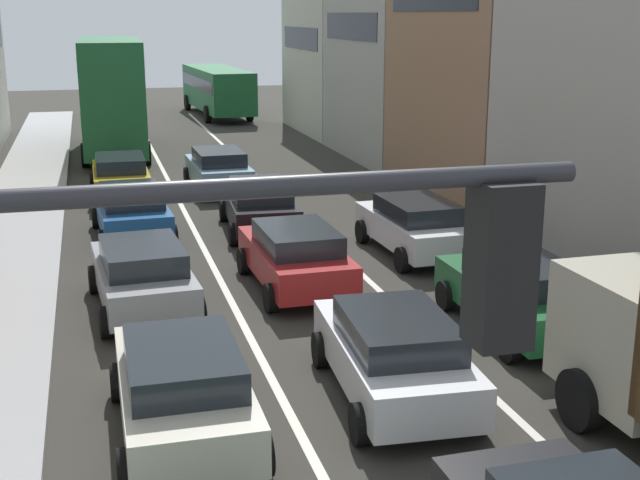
# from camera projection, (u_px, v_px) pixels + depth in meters

# --- Properties ---
(sidewalk_left) EXTENTS (2.60, 64.00, 0.14)m
(sidewalk_left) POSITION_uv_depth(u_px,v_px,m) (14.00, 238.00, 23.88)
(sidewalk_left) COLOR #A5A5A5
(sidewalk_left) RESTS_ON ground
(lane_stripe_left) EXTENTS (0.16, 60.00, 0.01)m
(lane_stripe_left) POSITION_uv_depth(u_px,v_px,m) (193.00, 229.00, 25.16)
(lane_stripe_left) COLOR silver
(lane_stripe_left) RESTS_ON ground
(lane_stripe_right) EXTENTS (0.16, 60.00, 0.01)m
(lane_stripe_right) POSITION_uv_depth(u_px,v_px,m) (305.00, 222.00, 26.02)
(lane_stripe_right) COLOR silver
(lane_stripe_right) RESTS_ON ground
(building_row_right) EXTENTS (7.20, 43.90, 13.73)m
(building_row_right) POSITION_uv_depth(u_px,v_px,m) (545.00, 24.00, 27.45)
(building_row_right) COLOR beige
(building_row_right) RESTS_ON ground
(sedan_centre_lane_second) EXTENTS (2.28, 4.41, 1.49)m
(sedan_centre_lane_second) POSITION_uv_depth(u_px,v_px,m) (394.00, 353.00, 13.93)
(sedan_centre_lane_second) COLOR silver
(sedan_centre_lane_second) RESTS_ON ground
(wagon_left_lane_second) EXTENTS (2.06, 4.30, 1.49)m
(wagon_left_lane_second) POSITION_uv_depth(u_px,v_px,m) (183.00, 387.00, 12.66)
(wagon_left_lane_second) COLOR beige
(wagon_left_lane_second) RESTS_ON ground
(hatchback_centre_lane_third) EXTENTS (2.14, 4.34, 1.49)m
(hatchback_centre_lane_third) POSITION_uv_depth(u_px,v_px,m) (296.00, 255.00, 19.51)
(hatchback_centre_lane_third) COLOR #A51E1E
(hatchback_centre_lane_third) RESTS_ON ground
(sedan_left_lane_third) EXTENTS (2.27, 4.40, 1.49)m
(sedan_left_lane_third) POSITION_uv_depth(u_px,v_px,m) (143.00, 274.00, 18.12)
(sedan_left_lane_third) COLOR gray
(sedan_left_lane_third) RESTS_ON ground
(coupe_centre_lane_fourth) EXTENTS (2.28, 4.41, 1.49)m
(coupe_centre_lane_fourth) POSITION_uv_depth(u_px,v_px,m) (260.00, 205.00, 24.67)
(coupe_centre_lane_fourth) COLOR black
(coupe_centre_lane_fourth) RESTS_ON ground
(sedan_left_lane_fourth) EXTENTS (2.22, 4.38, 1.49)m
(sedan_left_lane_fourth) POSITION_uv_depth(u_px,v_px,m) (132.00, 210.00, 23.97)
(sedan_left_lane_fourth) COLOR #194C8C
(sedan_left_lane_fourth) RESTS_ON ground
(sedan_centre_lane_fifth) EXTENTS (2.13, 4.34, 1.49)m
(sedan_centre_lane_fifth) POSITION_uv_depth(u_px,v_px,m) (219.00, 169.00, 30.36)
(sedan_centre_lane_fifth) COLOR #759EB7
(sedan_centre_lane_fifth) RESTS_ON ground
(sedan_left_lane_fifth) EXTENTS (2.06, 4.30, 1.49)m
(sedan_left_lane_fifth) POSITION_uv_depth(u_px,v_px,m) (121.00, 176.00, 29.10)
(sedan_left_lane_fifth) COLOR #B29319
(sedan_left_lane_fifth) RESTS_ON ground
(sedan_right_lane_behind_truck) EXTENTS (2.06, 4.30, 1.49)m
(sedan_right_lane_behind_truck) POSITION_uv_depth(u_px,v_px,m) (520.00, 293.00, 16.92)
(sedan_right_lane_behind_truck) COLOR #19592D
(sedan_right_lane_behind_truck) RESTS_ON ground
(wagon_right_lane_far) EXTENTS (2.17, 4.35, 1.49)m
(wagon_right_lane_far) POSITION_uv_depth(u_px,v_px,m) (415.00, 225.00, 22.31)
(wagon_right_lane_far) COLOR silver
(wagon_right_lane_far) RESTS_ON ground
(bus_mid_queue_primary) EXTENTS (2.99, 10.56, 5.06)m
(bus_mid_queue_primary) POSITION_uv_depth(u_px,v_px,m) (112.00, 91.00, 37.75)
(bus_mid_queue_primary) COLOR #1E6033
(bus_mid_queue_primary) RESTS_ON ground
(bus_far_queue_secondary) EXTENTS (3.19, 10.61, 2.90)m
(bus_far_queue_secondary) POSITION_uv_depth(u_px,v_px,m) (217.00, 87.00, 52.26)
(bus_far_queue_secondary) COLOR #1E6033
(bus_far_queue_secondary) RESTS_ON ground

